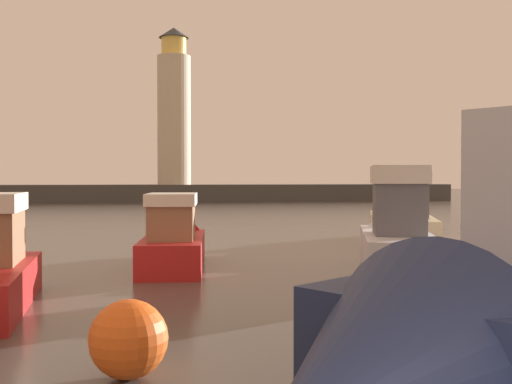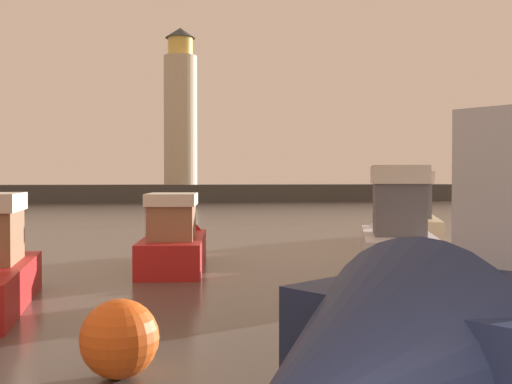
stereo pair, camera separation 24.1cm
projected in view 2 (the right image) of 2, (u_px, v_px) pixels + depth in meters
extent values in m
plane|color=#4C4742|center=(187.00, 224.00, 35.72)|extent=(220.00, 220.00, 0.00)
cube|color=#423F3D|center=(172.00, 193.00, 68.97)|extent=(67.60, 4.86, 2.00)
cylinder|color=beige|center=(181.00, 121.00, 68.94)|extent=(3.77, 3.77, 14.63)
cylinder|color=#F2CC59|center=(180.00, 47.00, 68.75)|extent=(2.83, 2.83, 2.05)
cone|color=#33383D|center=(180.00, 33.00, 68.71)|extent=(3.39, 3.39, 1.17)
cube|color=silver|center=(397.00, 254.00, 16.99)|extent=(3.47, 5.72, 1.19)
cone|color=silver|center=(390.00, 240.00, 20.12)|extent=(2.22, 2.15, 1.79)
cube|color=#595960|center=(399.00, 209.00, 16.43)|extent=(1.79, 2.01, 1.39)
cube|color=silver|center=(399.00, 175.00, 16.41)|extent=(1.97, 2.21, 0.49)
cube|color=beige|center=(404.00, 230.00, 24.78)|extent=(4.76, 7.41, 1.18)
cone|color=beige|center=(400.00, 222.00, 28.81)|extent=(2.98, 2.90, 2.36)
cube|color=#595960|center=(405.00, 200.00, 24.25)|extent=(2.68, 3.09, 1.35)
cube|color=silver|center=(405.00, 177.00, 24.23)|extent=(2.95, 3.40, 0.47)
cube|color=#B21E1E|center=(174.00, 252.00, 18.36)|extent=(2.33, 5.29, 0.96)
cone|color=#B21E1E|center=(181.00, 240.00, 21.35)|extent=(1.86, 1.77, 1.69)
cube|color=#8C6647|center=(172.00, 222.00, 17.62)|extent=(1.49, 2.17, 0.98)
cube|color=silver|center=(172.00, 199.00, 17.61)|extent=(1.64, 2.39, 0.34)
sphere|color=#EA5919|center=(120.00, 339.00, 8.24)|extent=(1.08, 1.08, 1.08)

